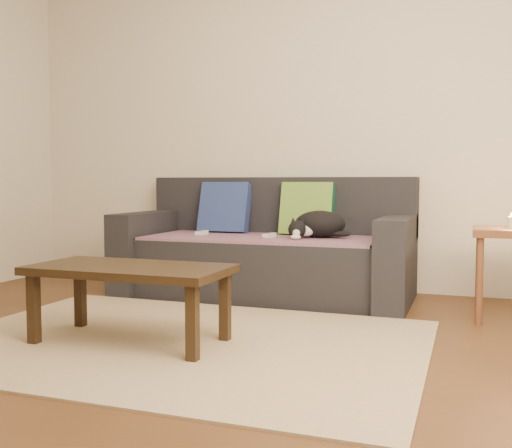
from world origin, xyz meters
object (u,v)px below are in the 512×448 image
object	(u,v)px
cat	(318,225)
wii_remote_b	(269,235)
wii_remote_a	(202,233)
side_table	(512,245)
sofa	(267,253)
coffee_table	(130,275)

from	to	relation	value
cat	wii_remote_b	world-z (taller)	cat
wii_remote_a	side_table	bearing A→B (deg)	-92.01
cat	wii_remote_b	size ratio (longest dim) A/B	2.98
cat	side_table	distance (m)	1.28
sofa	coffee_table	distance (m)	1.54
wii_remote_a	cat	bearing A→B (deg)	-82.40
sofa	coffee_table	bearing A→B (deg)	-98.41
side_table	wii_remote_a	bearing A→B (deg)	175.24
wii_remote_b	cat	bearing A→B (deg)	-62.15
cat	wii_remote_a	size ratio (longest dim) A/B	2.98
cat	coffee_table	bearing A→B (deg)	-128.58
sofa	wii_remote_b	bearing A→B (deg)	-64.70
wii_remote_b	side_table	size ratio (longest dim) A/B	0.27
wii_remote_a	coffee_table	xyz separation A→B (m)	(0.25, -1.40, -0.10)
sofa	wii_remote_b	xyz separation A→B (m)	(0.07, -0.15, 0.15)
coffee_table	side_table	bearing A→B (deg)	33.22
wii_remote_a	wii_remote_b	distance (m)	0.55
wii_remote_a	wii_remote_b	bearing A→B (deg)	-91.17
cat	side_table	size ratio (longest dim) A/B	0.80
cat	side_table	world-z (taller)	cat
wii_remote_b	coffee_table	distance (m)	1.40
cat	wii_remote_a	distance (m)	0.88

